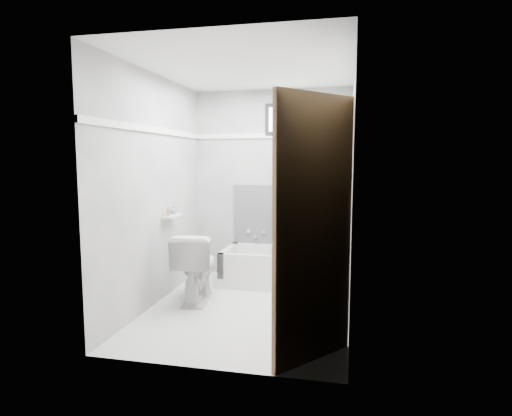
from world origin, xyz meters
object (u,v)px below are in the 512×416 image
(bathtub, at_px, (284,267))
(office_chair, at_px, (320,229))
(toilet, at_px, (196,267))
(soap_bottle_b, at_px, (173,210))
(soap_bottle_a, at_px, (168,211))
(door, at_px, (349,239))

(bathtub, xyz_separation_m, office_chair, (0.42, 0.02, 0.49))
(toilet, bearing_deg, soap_bottle_b, -37.17)
(office_chair, xyz_separation_m, soap_bottle_a, (-1.59, -0.77, 0.27))
(office_chair, relative_size, toilet, 1.54)
(bathtub, height_order, soap_bottle_a, soap_bottle_a)
(door, bearing_deg, soap_bottle_b, 140.18)
(toilet, xyz_separation_m, soap_bottle_a, (-0.32, 0.04, 0.60))
(soap_bottle_a, bearing_deg, toilet, -6.37)
(door, xyz_separation_m, soap_bottle_a, (-1.92, 1.46, -0.03))
(toilet, relative_size, soap_bottle_b, 7.94)
(office_chair, distance_m, toilet, 1.53)
(office_chair, distance_m, door, 2.27)
(office_chair, distance_m, soap_bottle_a, 1.78)
(soap_bottle_a, distance_m, soap_bottle_b, 0.14)
(bathtub, relative_size, office_chair, 1.30)
(door, distance_m, soap_bottle_a, 2.41)
(office_chair, distance_m, soap_bottle_b, 1.73)
(office_chair, height_order, door, door)
(door, xyz_separation_m, soap_bottle_b, (-1.92, 1.60, -0.04))
(bathtub, relative_size, soap_bottle_a, 15.90)
(toilet, height_order, soap_bottle_a, soap_bottle_a)
(office_chair, bearing_deg, toilet, -160.41)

